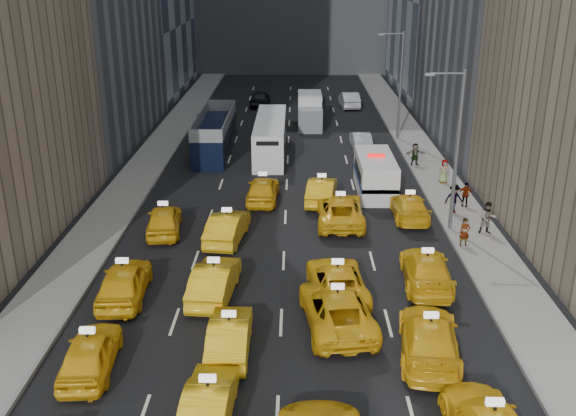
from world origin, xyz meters
The scene contains 37 objects.
ground centered at (0.00, 0.00, 0.00)m, with size 160.00×160.00×0.00m, color black.
sidewalk_west centered at (-10.50, 25.00, 0.07)m, with size 3.00×90.00×0.15m, color gray.
sidewalk_east centered at (10.50, 25.00, 0.07)m, with size 3.00×90.00×0.15m, color gray.
curb_west centered at (-9.05, 25.00, 0.09)m, with size 0.15×90.00×0.18m, color slate.
curb_east centered at (9.05, 25.00, 0.09)m, with size 0.15×90.00×0.18m, color slate.
streetlight_near centered at (9.18, 12.00, 4.92)m, with size 2.15×0.22×9.00m.
streetlight_far centered at (9.18, 32.00, 4.92)m, with size 2.15×0.22×9.00m.
taxi_1 centered at (-2.23, -4.19, 0.71)m, with size 1.50×4.30×1.42m, color #EFB014.
taxi_4 centered at (-6.94, -1.47, 0.74)m, with size 1.76×4.36×1.49m, color #EFB014.
taxi_5 centered at (-1.94, -0.18, 0.72)m, with size 1.53×4.40×1.45m, color #EFB014.
taxi_6 centered at (2.32, 1.82, 0.79)m, with size 2.63×5.70×1.58m, color #EFB014.
taxi_7 centered at (5.69, -0.38, 0.78)m, with size 2.19×5.38×1.56m, color #EFB014.
taxi_8 centered at (-7.06, 4.03, 0.82)m, with size 1.94×4.81×1.64m, color #EFB014.
taxi_9 centered at (-3.05, 4.25, 0.79)m, with size 1.67×4.80×1.58m, color #EFB014.
taxi_10 centered at (2.48, 4.43, 0.73)m, with size 2.41×5.22×1.45m, color #EFB014.
taxi_11 centered at (6.70, 5.51, 0.76)m, with size 2.13×5.25×1.52m, color #EFB014.
taxi_12 centered at (-6.72, 11.54, 0.76)m, with size 1.81×4.49×1.53m, color #EFB014.
taxi_13 centered at (-3.09, 10.51, 0.78)m, with size 1.65×4.74×1.56m, color #EFB014.
taxi_14 centered at (3.18, 13.15, 0.79)m, with size 2.61×5.66×1.57m, color #EFB014.
taxi_15 centered at (7.31, 13.93, 0.70)m, with size 1.96×4.82×1.40m, color #EFB014.
taxi_16 centered at (-1.46, 16.67, 0.80)m, with size 1.90×4.72×1.61m, color #EFB014.
taxi_17 centered at (2.24, 16.60, 0.77)m, with size 1.63×4.68×1.54m, color #EFB014.
nypd_van centered at (5.82, 18.55, 1.17)m, with size 2.53×6.09×2.58m.
double_decker centered at (-5.80, 28.03, 1.53)m, with size 3.02×10.74×3.09m.
city_bus centered at (-1.38, 27.51, 1.39)m, with size 2.61×10.95×2.81m.
box_truck centered at (1.91, 36.97, 1.40)m, with size 2.53×6.37×2.86m.
misc_car_0 centered at (5.89, 29.28, 0.68)m, with size 1.44×4.14×1.36m, color #AFB1B7.
misc_car_1 centered at (-7.02, 38.62, 0.80)m, with size 2.65×5.74×1.60m, color black.
misc_car_2 centered at (2.46, 46.85, 0.76)m, with size 2.13×5.23×1.52m, color gray.
misc_car_3 centered at (-3.17, 45.91, 0.81)m, with size 1.91×4.75×1.62m, color black.
misc_car_4 centered at (6.22, 45.22, 0.81)m, with size 1.72×4.93×1.62m, color #AFB1B7.
pedestrian_0 centered at (9.48, 9.59, 0.93)m, with size 0.57×0.37×1.55m, color gray.
pedestrian_1 centered at (11.16, 11.28, 1.06)m, with size 0.89×0.49×1.82m, color gray.
pedestrian_2 centered at (10.02, 14.41, 1.04)m, with size 1.15×0.48×1.78m, color gray.
pedestrian_3 centered at (10.98, 15.54, 0.92)m, with size 0.90×0.41×1.53m, color gray.
pedestrian_4 centered at (10.66, 20.08, 0.96)m, with size 0.80×0.43×1.63m, color gray.
pedestrian_5 centered at (9.41, 24.19, 0.97)m, with size 1.52×0.44×1.64m, color gray.
Camera 1 is at (0.55, -21.45, 14.10)m, focal length 40.00 mm.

